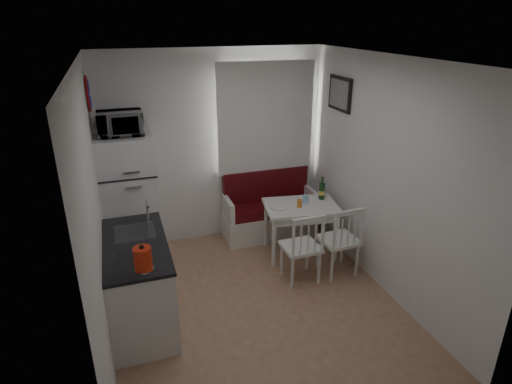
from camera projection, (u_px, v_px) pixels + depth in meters
The scene contains 22 objects.
floor at pixel (256, 304), 4.72m from camera, with size 3.00×3.50×0.02m, color #976D50.
ceiling at pixel (256, 59), 3.73m from camera, with size 3.00×3.50×0.02m, color white.
wall_back at pixel (215, 148), 5.76m from camera, with size 3.00×0.02×2.60m, color white.
wall_front at pixel (344, 298), 2.69m from camera, with size 3.00×0.02×2.60m, color white.
wall_left at pixel (96, 217), 3.79m from camera, with size 0.02×3.50×2.60m, color white.
wall_right at pixel (386, 179), 4.67m from camera, with size 0.02×3.50×2.60m, color white.
window at pixel (264, 121), 5.82m from camera, with size 1.22×0.06×1.47m, color white.
curtain at pixel (266, 118), 5.74m from camera, with size 1.35×0.02×1.50m, color white.
kitchen_counter at pixel (139, 282), 4.33m from camera, with size 0.62×1.32×1.16m.
wall_sign at pixel (89, 94), 4.74m from camera, with size 0.40×0.40×0.03m, color #1A2D9E.
picture_frame at pixel (340, 94), 5.34m from camera, with size 0.04×0.52×0.42m, color black.
bench at pixel (269, 214), 6.14m from camera, with size 1.32×0.51×0.94m.
dining_table at pixel (301, 211), 5.53m from camera, with size 1.02×0.79×0.70m.
chair_left at pixel (304, 241), 4.90m from camera, with size 0.43×0.41×0.48m.
chair_right at pixel (343, 234), 5.04m from camera, with size 0.45×0.43×0.49m.
fridge at pixel (130, 200), 5.28m from camera, with size 0.67×0.67×1.68m, color white.
microwave at pixel (120, 123), 4.87m from camera, with size 0.50×0.34×0.28m, color white.
kettle at pixel (143, 259), 3.66m from camera, with size 0.19×0.19×0.25m, color red.
wine_bottle at pixel (322, 188), 5.63m from camera, with size 0.08×0.08×0.31m, color #143E18, non-canonical shape.
drinking_glass_orange at pixel (299, 203), 5.42m from camera, with size 0.06×0.06×0.10m, color orange.
drinking_glass_blue at pixel (305, 199), 5.55m from camera, with size 0.06×0.06×0.11m, color #91CFF6.
plate at pixel (279, 207), 5.43m from camera, with size 0.23×0.23×0.02m, color white.
Camera 1 is at (-1.24, -3.69, 2.95)m, focal length 30.00 mm.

